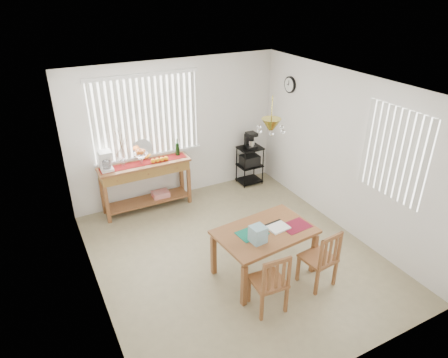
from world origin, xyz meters
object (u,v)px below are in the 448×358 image
chair_left (270,282)px  chair_right (320,259)px  wire_cart (250,162)px  cart_items (250,140)px  sideboard (146,174)px  dining_table (265,236)px

chair_left → chair_right: bearing=4.8°
wire_cart → cart_items: (0.00, 0.01, 0.46)m
sideboard → chair_left: 3.22m
sideboard → wire_cart: (2.17, -0.00, -0.21)m
sideboard → cart_items: size_ratio=4.98×
cart_items → sideboard: bearing=-179.9°
sideboard → chair_right: bearing=-65.2°
sideboard → chair_right: sideboard is taller
wire_cart → chair_right: (-0.74, -3.09, -0.04)m
wire_cart → cart_items: size_ratio=2.43×
sideboard → cart_items: (2.17, 0.01, 0.25)m
dining_table → cart_items: bearing=63.3°
cart_items → chair_left: 3.58m
sideboard → dining_table: (0.90, -2.52, -0.05)m
wire_cart → cart_items: 0.46m
cart_items → dining_table: cart_items is taller
dining_table → chair_right: size_ratio=1.58×
cart_items → dining_table: (-1.27, -2.53, -0.30)m
sideboard → cart_items: bearing=0.1°
wire_cart → chair_right: size_ratio=0.89×
cart_items → chair_right: bearing=-103.4°
chair_left → sideboard: bearing=100.2°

